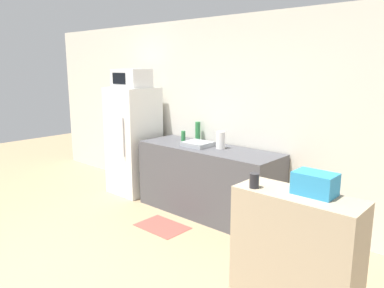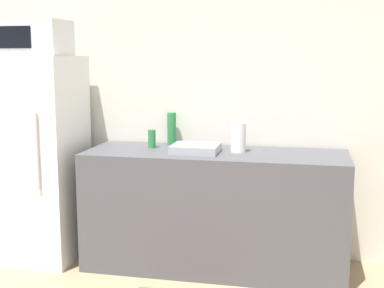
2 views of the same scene
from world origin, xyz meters
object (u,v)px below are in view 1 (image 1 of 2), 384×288
at_px(refrigerator, 134,141).
at_px(bottle_short, 183,136).
at_px(basket, 315,184).
at_px(paper_towel_roll, 221,140).
at_px(jar, 254,181).
at_px(microwave, 132,78).
at_px(bottle_tall, 198,131).

bearing_deg(refrigerator, bottle_short, 9.33).
height_order(basket, paper_towel_roll, basket).
distance_m(jar, paper_towel_roll, 2.23).
height_order(refrigerator, bottle_short, refrigerator).
relative_size(microwave, basket, 2.02).
relative_size(bottle_short, paper_towel_roll, 0.65).
bearing_deg(microwave, bottle_short, 9.40).
xyz_separation_m(jar, paper_towel_roll, (-1.53, 1.61, -0.15)).
distance_m(microwave, basket, 3.81).
distance_m(bottle_short, basket, 3.01).
bearing_deg(basket, bottle_short, 149.88).
xyz_separation_m(refrigerator, paper_towel_roll, (1.62, 0.11, 0.21)).
height_order(bottle_tall, basket, basket).
bearing_deg(jar, paper_towel_roll, 133.53).
relative_size(microwave, jar, 5.20).
xyz_separation_m(microwave, paper_towel_roll, (1.62, 0.11, -0.75)).
bearing_deg(paper_towel_roll, basket, -37.61).
bearing_deg(basket, bottle_tall, 145.83).
bearing_deg(refrigerator, microwave, -109.19).
distance_m(refrigerator, microwave, 0.96).
bearing_deg(jar, bottle_tall, 139.06).
height_order(microwave, paper_towel_roll, microwave).
height_order(refrigerator, paper_towel_roll, refrigerator).
bearing_deg(basket, jar, -158.33).
bearing_deg(bottle_short, bottle_tall, 56.26).
bearing_deg(bottle_tall, bottle_short, -123.74).
relative_size(refrigerator, bottle_short, 11.25).
distance_m(bottle_tall, jar, 2.80).
bearing_deg(jar, bottle_short, 143.41).
height_order(bottle_tall, paper_towel_roll, bottle_tall).
bearing_deg(bottle_tall, paper_towel_roll, -20.67).
height_order(refrigerator, bottle_tall, refrigerator).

